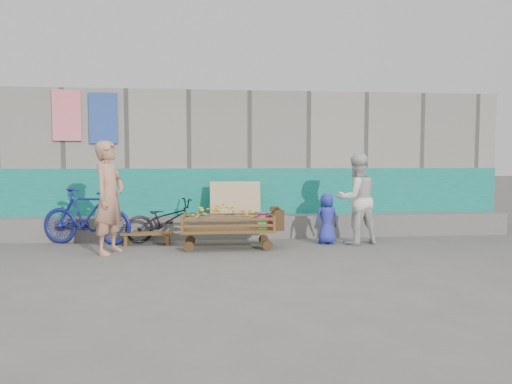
{
  "coord_description": "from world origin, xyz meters",
  "views": [
    {
      "loc": [
        -0.19,
        -6.81,
        1.53
      ],
      "look_at": [
        0.61,
        1.2,
        1.0
      ],
      "focal_mm": 32.0,
      "sensor_mm": 36.0,
      "label": 1
    }
  ],
  "objects": [
    {
      "name": "bench",
      "position": [
        -1.36,
        1.69,
        0.17
      ],
      "size": [
        0.94,
        0.28,
        0.23
      ],
      "color": "brown",
      "rests_on": "ground"
    },
    {
      "name": "building_wall",
      "position": [
        -0.0,
        4.05,
        1.47
      ],
      "size": [
        12.0,
        3.5,
        3.0
      ],
      "color": "gray",
      "rests_on": "ground"
    },
    {
      "name": "ground",
      "position": [
        0.0,
        0.0,
        0.0
      ],
      "size": [
        80.0,
        80.0,
        0.0
      ],
      "primitive_type": "plane",
      "color": "#55534E",
      "rests_on": "ground"
    },
    {
      "name": "banana_cart",
      "position": [
        0.08,
        1.24,
        0.51
      ],
      "size": [
        1.77,
        0.81,
        0.76
      ],
      "color": "brown",
      "rests_on": "ground"
    },
    {
      "name": "woman",
      "position": [
        2.52,
        1.43,
        0.84
      ],
      "size": [
        0.94,
        0.81,
        1.69
      ],
      "primitive_type": "imported",
      "rotation": [
        0.0,
        0.0,
        3.37
      ],
      "color": "silver",
      "rests_on": "ground"
    },
    {
      "name": "vendor_man",
      "position": [
        -1.87,
        0.95,
        0.94
      ],
      "size": [
        0.66,
        0.8,
        1.88
      ],
      "primitive_type": "imported",
      "rotation": [
        0.0,
        0.0,
        1.22
      ],
      "color": "tan",
      "rests_on": "ground"
    },
    {
      "name": "child",
      "position": [
        1.97,
        1.48,
        0.47
      ],
      "size": [
        0.51,
        0.38,
        0.95
      ],
      "primitive_type": "imported",
      "rotation": [
        0.0,
        0.0,
        3.32
      ],
      "color": "#2730A2",
      "rests_on": "ground"
    },
    {
      "name": "bicycle_dark",
      "position": [
        -1.05,
        2.05,
        0.41
      ],
      "size": [
        1.65,
        1.09,
        0.82
      ],
      "primitive_type": "imported",
      "rotation": [
        0.0,
        0.0,
        1.95
      ],
      "color": "black",
      "rests_on": "ground"
    },
    {
      "name": "bicycle_blue",
      "position": [
        -2.48,
        1.85,
        0.52
      ],
      "size": [
        1.81,
        0.92,
        1.05
      ],
      "primitive_type": "imported",
      "rotation": [
        0.0,
        0.0,
        1.31
      ],
      "color": "navy",
      "rests_on": "ground"
    }
  ]
}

